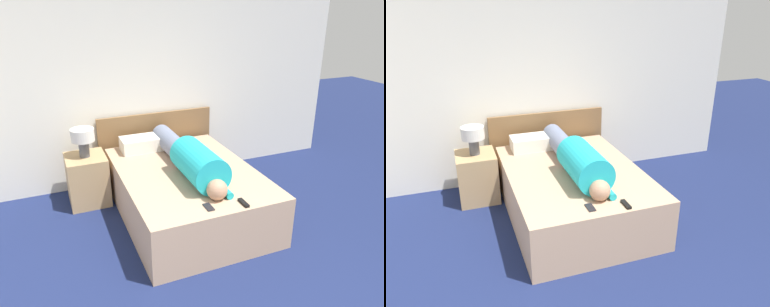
# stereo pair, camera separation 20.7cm
# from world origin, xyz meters

# --- Properties ---
(wall_back) EXTENTS (5.50, 0.06, 2.60)m
(wall_back) POSITION_xyz_m (0.00, 3.55, 1.30)
(wall_back) COLOR silver
(wall_back) RESTS_ON ground_plane
(bed) EXTENTS (1.39, 1.92, 0.54)m
(bed) POSITION_xyz_m (0.13, 2.42, 0.27)
(bed) COLOR tan
(bed) RESTS_ON ground_plane
(headboard) EXTENTS (1.51, 0.04, 0.89)m
(headboard) POSITION_xyz_m (0.13, 3.48, 0.45)
(headboard) COLOR brown
(headboard) RESTS_ON ground_plane
(nightstand) EXTENTS (0.45, 0.48, 0.58)m
(nightstand) POSITION_xyz_m (-0.83, 3.14, 0.29)
(nightstand) COLOR tan
(nightstand) RESTS_ON ground_plane
(table_lamp) EXTENTS (0.26, 0.26, 0.33)m
(table_lamp) POSITION_xyz_m (-0.83, 3.14, 0.80)
(table_lamp) COLOR #4C4C51
(table_lamp) RESTS_ON nightstand
(person_lying) EXTENTS (0.37, 1.69, 0.37)m
(person_lying) POSITION_xyz_m (0.15, 2.37, 0.70)
(person_lying) COLOR tan
(person_lying) RESTS_ON bed
(pillow_near_headboard) EXTENTS (0.52, 0.29, 0.16)m
(pillow_near_headboard) POSITION_xyz_m (-0.13, 3.17, 0.62)
(pillow_near_headboard) COLOR silver
(pillow_near_headboard) RESTS_ON bed
(tv_remote) EXTENTS (0.04, 0.15, 0.02)m
(tv_remote) POSITION_xyz_m (0.33, 1.56, 0.55)
(tv_remote) COLOR black
(tv_remote) RESTS_ON bed
(cell_phone) EXTENTS (0.06, 0.13, 0.01)m
(cell_phone) POSITION_xyz_m (0.02, 1.63, 0.55)
(cell_phone) COLOR black
(cell_phone) RESTS_ON bed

